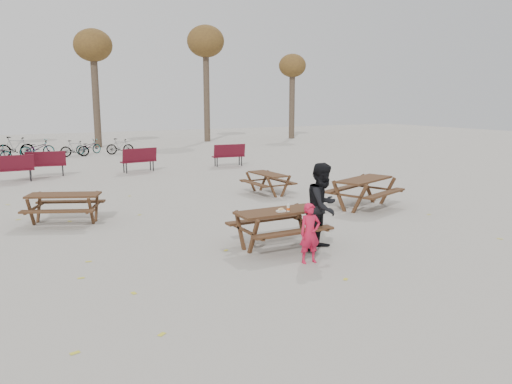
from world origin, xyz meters
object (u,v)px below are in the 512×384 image
adult (323,206)px  picnic_table_far (268,184)px  picnic_table_north (65,209)px  food_tray (281,211)px  main_picnic_table (279,219)px  soda_bottle (288,208)px  child (310,233)px  picnic_table_east (364,193)px

adult → picnic_table_far: bearing=46.4°
picnic_table_north → food_tray: bearing=-26.4°
main_picnic_table → food_tray: size_ratio=10.00×
soda_bottle → adult: 0.70m
food_tray → child: 1.07m
soda_bottle → picnic_table_north: soda_bottle is taller
adult → soda_bottle: bearing=123.7°
food_tray → main_picnic_table: bearing=79.0°
picnic_table_far → child: bearing=154.7°
child → picnic_table_far: child is taller
food_tray → adult: size_ratio=0.10×
soda_bottle → picnic_table_north: bearing=130.5°
picnic_table_east → child: bearing=-161.6°
child → soda_bottle: bearing=90.2°
soda_bottle → picnic_table_far: 6.10m
picnic_table_north → picnic_table_far: bearing=33.0°
food_tray → picnic_table_east: (4.15, 2.31, -0.37)m
food_tray → picnic_table_far: (2.75, 5.43, -0.45)m
child → adult: adult is taller
food_tray → picnic_table_far: 6.10m
soda_bottle → picnic_table_east: (4.01, 2.37, -0.43)m
food_tray → picnic_table_east: picnic_table_east is taller
food_tray → child: size_ratio=0.16×
main_picnic_table → picnic_table_far: bearing=62.7°
picnic_table_far → main_picnic_table: bearing=150.4°
main_picnic_table → soda_bottle: size_ratio=10.59×
soda_bottle → picnic_table_north: (-3.79, 4.44, -0.48)m
food_tray → adult: adult is taller
soda_bottle → picnic_table_east: size_ratio=0.09×
main_picnic_table → picnic_table_north: size_ratio=1.05×
child → picnic_table_east: bearing=46.7°
main_picnic_table → soda_bottle: bearing=-62.2°
adult → picnic_table_east: bearing=14.1°
main_picnic_table → food_tray: food_tray is taller
food_tray → picnic_table_east: size_ratio=0.09×
main_picnic_table → food_tray: (-0.03, -0.14, 0.21)m
food_tray → adult: (0.73, -0.43, 0.10)m
adult → picnic_table_north: 6.53m
food_tray → picnic_table_far: bearing=63.1°
food_tray → picnic_table_north: 5.72m
picnic_table_east → soda_bottle: bearing=-170.1°
food_tray → picnic_table_north: size_ratio=0.10×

